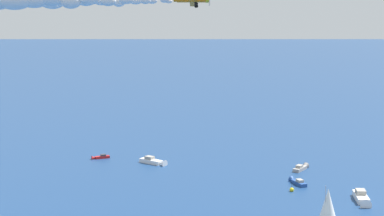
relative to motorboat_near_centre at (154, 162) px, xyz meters
The scene contains 9 objects.
motorboat_near_centre is the anchor object (origin of this frame).
sailboat_far_port 64.02m from the motorboat_near_centre, 49.15° to the left, with size 5.13×5.75×7.79m.
motorboat_far_stbd 18.19m from the motorboat_near_centre, 101.30° to the right, with size 4.18×5.29×1.57m.
motorboat_ahead 62.75m from the motorboat_near_centre, 64.61° to the left, with size 10.62×3.73×3.02m.
motorboat_mid_cluster 43.75m from the motorboat_near_centre, 71.31° to the left, with size 6.73×4.92×1.97m.
motorboat_outer_ring_c 42.33m from the motorboat_near_centre, 91.47° to the left, with size 7.42×4.55×2.11m.
marker_buoy 45.45m from the motorboat_near_centre, 62.38° to the left, with size 1.10×1.10×2.10m.
biplane_lead 67.57m from the motorboat_near_centre, 23.95° to the left, with size 7.52×6.97×3.76m.
smoke_trail_lead 68.37m from the motorboat_near_centre, ahead, with size 9.07×34.72×4.80m.
Camera 1 is at (120.45, 22.61, 44.06)m, focal length 58.76 mm.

